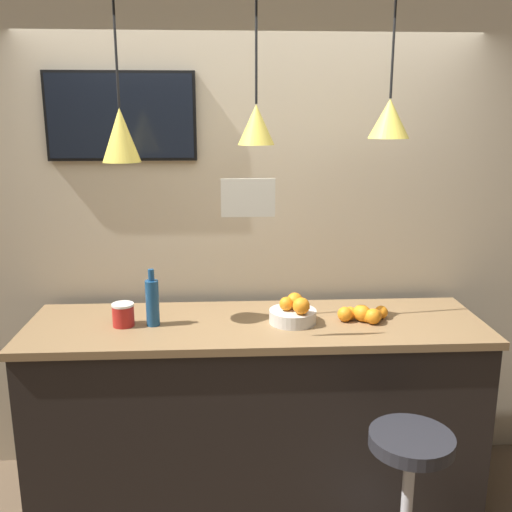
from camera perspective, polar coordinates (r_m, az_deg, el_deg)
The scene contains 12 objects.
back_wall at distance 3.28m, azimuth -0.43°, elevation 3.04°, with size 8.00×0.06×2.90m.
service_counter at distance 3.17m, azimuth -0.00°, elevation -15.35°, with size 2.35×0.68×1.03m.
bar_stool at distance 2.71m, azimuth 14.95°, elevation -21.52°, with size 0.40×0.40×0.77m.
fruit_bowl at distance 2.93m, azimuth 3.77°, elevation -5.67°, with size 0.24×0.24×0.15m.
orange_pile at distance 3.01m, azimuth 10.72°, elevation -5.72°, with size 0.27×0.16×0.09m.
juice_bottle at distance 2.92m, azimuth -10.32°, elevation -4.52°, with size 0.07×0.07×0.29m.
spread_jar at distance 2.96m, azimuth -13.14°, elevation -5.73°, with size 0.11×0.11×0.12m.
pendant_lamp_left at distance 2.79m, azimuth -13.39°, elevation 11.79°, with size 0.18×0.18×0.95m.
pendant_lamp_middle at distance 2.75m, azimuth 0.02°, elevation 13.14°, with size 0.17×0.17×0.87m.
pendant_lamp_right at distance 2.86m, azimuth 13.20°, elevation 13.32°, with size 0.20×0.20×0.84m.
mounted_tv at distance 3.21m, azimuth -13.35°, elevation 13.44°, with size 0.80×0.04×0.47m.
hanging_menu_board at distance 2.53m, azimuth -0.80°, elevation 5.84°, with size 0.24×0.01×0.17m.
Camera 1 is at (-0.15, -2.14, 2.06)m, focal length 40.00 mm.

